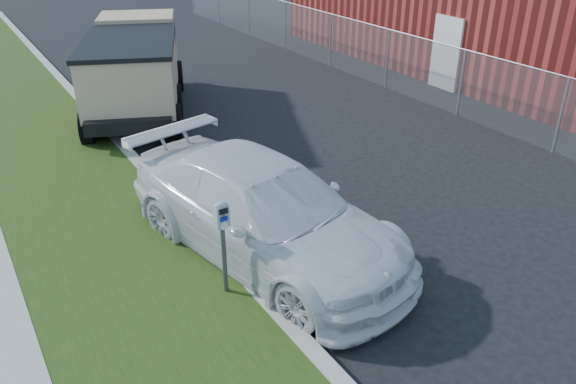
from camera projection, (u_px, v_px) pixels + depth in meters
ground at (387, 246)px, 9.72m from camera, size 120.00×120.00×0.00m
streetside at (23, 287)px, 8.57m from camera, size 6.12×50.00×0.15m
chainlink_fence at (389, 47)px, 17.19m from camera, size 0.06×30.06×30.00m
parking_meter at (222, 228)px, 7.90m from camera, size 0.21×0.15×1.50m
white_wagon at (263, 209)px, 9.23m from camera, size 3.37×5.88×1.61m
dump_truck at (135, 65)px, 15.31m from camera, size 4.25×6.24×2.30m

